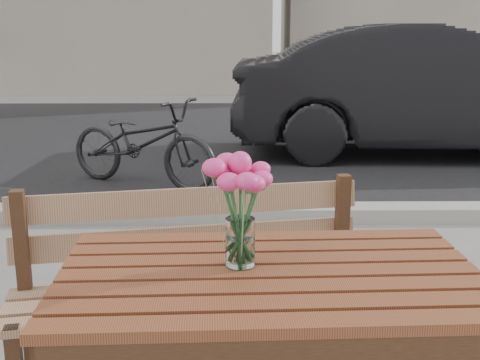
# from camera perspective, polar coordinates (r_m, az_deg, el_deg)

# --- Properties ---
(street) EXTENTS (30.00, 8.12, 0.12)m
(street) POSITION_cam_1_polar(r_m,az_deg,el_deg) (6.94, -1.44, 1.67)
(street) COLOR black
(street) RESTS_ON ground
(main_table) EXTENTS (1.33, 0.81, 0.80)m
(main_table) POSITION_cam_1_polar(r_m,az_deg,el_deg) (1.94, 2.80, -12.20)
(main_table) COLOR #5D2A18
(main_table) RESTS_ON ground
(main_bench) EXTENTS (1.55, 0.71, 0.93)m
(main_bench) POSITION_cam_1_polar(r_m,az_deg,el_deg) (2.55, -4.55, -8.21)
(main_bench) COLOR #846044
(main_bench) RESTS_ON ground
(main_vase) EXTENTS (0.20, 0.20, 0.37)m
(main_vase) POSITION_cam_1_polar(r_m,az_deg,el_deg) (1.84, 0.02, -1.52)
(main_vase) COLOR white
(main_vase) RESTS_ON main_table
(parked_car) EXTENTS (4.88, 1.89, 1.59)m
(parked_car) POSITION_cam_1_polar(r_m,az_deg,el_deg) (7.82, 17.48, 8.10)
(parked_car) COLOR black
(parked_car) RESTS_ON ground
(bicycle) EXTENTS (1.77, 1.31, 0.89)m
(bicycle) POSITION_cam_1_polar(r_m,az_deg,el_deg) (6.02, -9.29, 3.56)
(bicycle) COLOR black
(bicycle) RESTS_ON ground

